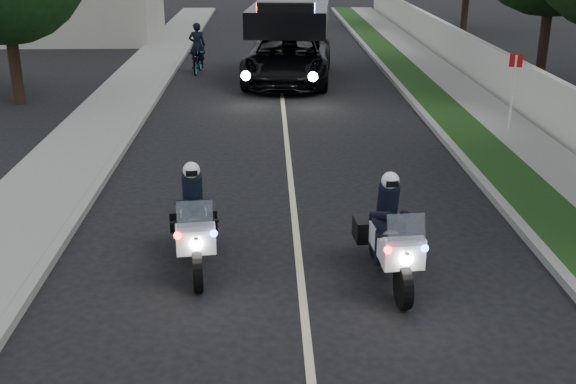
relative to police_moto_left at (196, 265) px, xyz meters
name	(u,v)px	position (x,y,z in m)	size (l,w,h in m)	color
ground	(300,269)	(1.69, -0.21, 0.00)	(120.00, 120.00, 0.00)	black
curb_right	(423,113)	(5.79, 9.79, 0.07)	(0.20, 60.00, 0.15)	gray
grass_verge	(446,113)	(6.49, 9.79, 0.08)	(1.20, 60.00, 0.16)	#193814
sidewalk_right	(490,113)	(7.79, 9.79, 0.08)	(1.40, 60.00, 0.16)	gray
property_wall	(526,90)	(8.79, 9.79, 0.75)	(0.22, 60.00, 1.50)	beige
curb_left	(144,115)	(-2.41, 9.79, 0.07)	(0.20, 60.00, 0.15)	gray
sidewalk_left	(106,115)	(-3.51, 9.79, 0.08)	(2.00, 60.00, 0.16)	gray
lane_marking	(284,117)	(1.69, 9.79, 0.00)	(0.12, 50.00, 0.01)	#BFB78C
police_moto_left	(196,265)	(0.00, 0.00, 0.00)	(0.71, 2.04, 1.73)	silver
police_moto_right	(387,279)	(3.05, -0.60, 0.00)	(0.72, 2.04, 1.74)	silver
police_suv	(288,81)	(1.97, 14.99, 0.00)	(2.95, 6.38, 3.10)	black
bicycle	(198,73)	(-1.45, 16.73, 0.00)	(0.60, 1.71, 0.90)	black
cyclist	(198,73)	(-1.45, 16.73, 0.00)	(0.61, 0.41, 1.71)	black
sign_post	(508,133)	(7.69, 7.77, 0.00)	(0.34, 0.34, 2.20)	red
tree_right_d	(539,81)	(11.13, 14.83, 0.00)	(6.36, 6.36, 10.60)	#173612
tree_right_e	(463,31)	(11.96, 28.47, 0.00)	(5.85, 5.85, 9.75)	black
tree_left_near	(20,103)	(-6.67, 11.81, 0.00)	(5.13, 5.13, 8.54)	#133913
tree_left_far	(96,32)	(-8.08, 28.78, 0.00)	(6.16, 6.16, 10.27)	black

